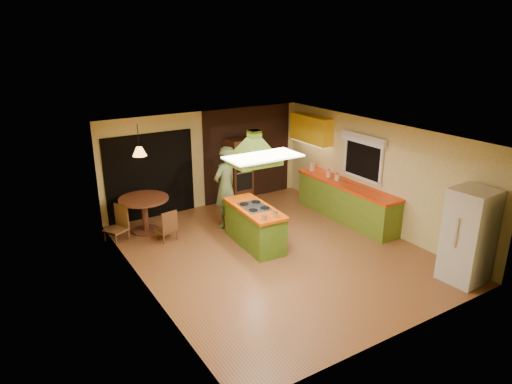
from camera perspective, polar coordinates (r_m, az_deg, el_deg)
ground at (r=9.62m, az=2.52°, el=-7.51°), size 6.50×6.50×0.00m
room_walls at (r=9.12m, az=2.63°, el=-0.49°), size 5.50×6.50×6.50m
ceiling_plane at (r=8.78m, az=2.76°, el=7.21°), size 6.50×6.50×0.00m
brick_panel at (r=12.37m, az=-1.02°, el=4.86°), size 2.64×0.03×2.50m
nook_opening at (r=11.32m, az=-13.06°, el=1.92°), size 2.20×0.03×2.10m
right_counter at (r=11.29m, az=11.17°, el=-1.15°), size 0.62×3.05×0.92m
upper_cabinets at (r=12.12m, az=6.91°, el=7.81°), size 0.34×1.40×0.70m
window_right at (r=10.94m, az=13.27°, el=5.22°), size 0.12×1.35×1.06m
fluor_panel at (r=7.22m, az=0.92°, el=4.44°), size 1.20×0.60×0.03m
kitchen_island at (r=9.77m, az=-0.19°, el=-4.21°), size 0.79×1.75×0.88m
range_hood at (r=9.20m, az=-0.20°, el=6.22°), size 0.98×0.71×0.79m
man at (r=10.54m, az=-3.87°, el=0.60°), size 0.83×0.69×1.93m
refrigerator at (r=9.07m, az=25.04°, el=-4.99°), size 0.77×0.73×1.77m
wall_oven at (r=12.02m, az=-2.17°, el=2.58°), size 0.59×0.61×1.76m
dining_table at (r=10.63m, az=-13.78°, el=-1.94°), size 1.11×1.11×0.83m
chair_left at (r=10.44m, az=-17.15°, el=-3.83°), size 0.57×0.57×0.77m
chair_near at (r=10.22m, az=-11.18°, el=-4.02°), size 0.44×0.44×0.71m
pendant_lamp at (r=10.24m, az=-14.36°, el=4.94°), size 0.33×0.33×0.20m
canister_large at (r=12.01m, az=7.01°, el=3.13°), size 0.15×0.15×0.20m
canister_medium at (r=11.52m, az=9.07°, el=2.25°), size 0.13×0.13×0.17m
canister_small at (r=11.29m, az=10.12°, el=1.81°), size 0.15×0.15×0.16m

